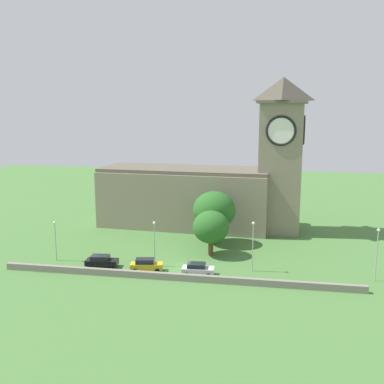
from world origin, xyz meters
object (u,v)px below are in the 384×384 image
church (210,186)px  streetlamp_east_mid (377,246)px  streetlamp_west_end (55,234)px  streetlamp_west_mid (154,236)px  tree_riverside_east (211,227)px  streetlamp_central (253,239)px  car_yellow (146,265)px  car_white (198,269)px  tree_churchyard (214,211)px  car_black (101,261)px

church → streetlamp_east_mid: size_ratio=5.50×
streetlamp_west_end → streetlamp_west_mid: (15.85, 0.27, 0.34)m
streetlamp_west_end → tree_riverside_east: tree_riverside_east is taller
church → streetlamp_central: bearing=-68.3°
car_yellow → car_white: 7.67m
tree_riverside_east → tree_churchyard: tree_churchyard is taller
car_black → tree_churchyard: tree_churchyard is taller
tree_riverside_east → streetlamp_east_mid: bearing=-16.6°
car_black → streetlamp_west_end: size_ratio=0.78×
streetlamp_west_end → streetlamp_central: (30.49, 0.64, 0.63)m
streetlamp_west_mid → streetlamp_central: 14.64m
streetlamp_west_mid → tree_churchyard: (7.34, 13.06, 1.37)m
car_yellow → streetlamp_east_mid: size_ratio=0.66×
church → streetlamp_east_mid: 36.69m
car_white → streetlamp_east_mid: 24.87m
church → streetlamp_west_mid: (-4.97, -24.63, -3.73)m
tree_churchyard → car_black: bearing=-135.6°
car_yellow → tree_riverside_east: size_ratio=0.67×
streetlamp_central → streetlamp_east_mid: streetlamp_east_mid is taller
streetlamp_west_end → car_white: bearing=-5.7°
car_black → streetlamp_west_end: (-8.06, 1.52, 3.39)m
car_yellow → tree_riverside_east: (8.33, 8.93, 3.74)m
church → tree_churchyard: bearing=-78.4°
car_black → car_white: (14.80, -0.77, -0.03)m
church → car_black: church is taller
car_black → car_yellow: size_ratio=1.00×
car_yellow → car_white: car_yellow is taller
car_black → tree_riverside_east: bearing=28.3°
streetlamp_west_end → streetlamp_east_mid: 47.31m
car_yellow → tree_churchyard: bearing=62.6°
tree_churchyard → streetlamp_west_end: bearing=-150.1°
car_black → car_yellow: car_yellow is taller
car_white → tree_churchyard: 16.43m
car_black → streetlamp_central: size_ratio=0.67×
streetlamp_west_end → streetlamp_central: bearing=1.2°
streetlamp_east_mid → tree_riverside_east: (-23.79, 7.09, -0.24)m
car_yellow → streetlamp_west_mid: size_ratio=0.71×
streetlamp_west_end → streetlamp_east_mid: streetlamp_east_mid is taller
car_white → tree_churchyard: size_ratio=0.50×
church → car_black: bearing=-115.8°
car_white → tree_churchyard: (0.34, 15.61, 5.12)m
tree_riverside_east → car_white: bearing=-94.2°
car_yellow → tree_churchyard: (8.00, 15.44, 5.04)m
church → car_white: (2.04, -27.18, -7.48)m
car_black → tree_riverside_east: size_ratio=0.67×
car_white → streetlamp_west_mid: 8.35m
car_yellow → streetlamp_central: (15.30, 2.75, 3.96)m
car_black → streetlamp_east_mid: size_ratio=0.66×
car_white → tree_riverside_east: bearing=85.8°
car_black → tree_riverside_east: tree_riverside_east is taller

